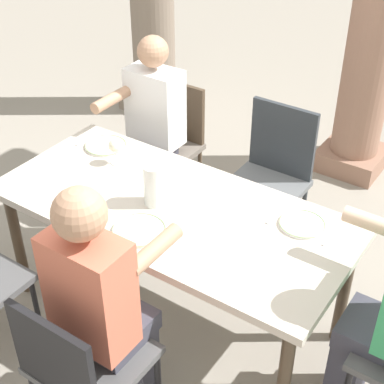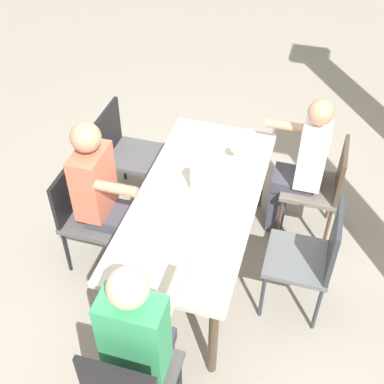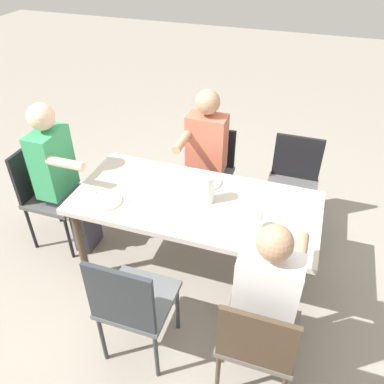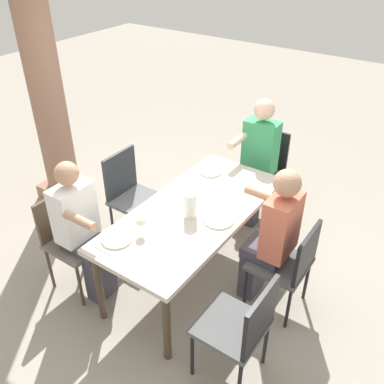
# 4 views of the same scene
# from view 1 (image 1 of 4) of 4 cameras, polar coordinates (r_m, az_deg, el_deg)

# --- Properties ---
(ground_plane) EXTENTS (16.00, 16.00, 0.00)m
(ground_plane) POSITION_cam_1_polar(r_m,az_deg,el_deg) (3.38, -1.75, -11.59)
(ground_plane) COLOR gray
(dining_table) EXTENTS (1.81, 0.83, 0.74)m
(dining_table) POSITION_cam_1_polar(r_m,az_deg,el_deg) (2.93, -1.97, -2.51)
(dining_table) COLOR beige
(dining_table) RESTS_ON ground
(chair_west_north) EXTENTS (0.44, 0.44, 0.88)m
(chair_west_north) POSITION_cam_1_polar(r_m,az_deg,el_deg) (3.90, -2.49, 5.19)
(chair_west_north) COLOR #6A6158
(chair_west_north) RESTS_ON ground
(chair_mid_north) EXTENTS (0.44, 0.44, 0.94)m
(chair_mid_north) POSITION_cam_1_polar(r_m,az_deg,el_deg) (3.55, 7.74, 1.94)
(chair_mid_north) COLOR #5B5E61
(chair_mid_north) RESTS_ON ground
(chair_mid_south) EXTENTS (0.44, 0.44, 0.85)m
(chair_mid_south) POSITION_cam_1_polar(r_m,az_deg,el_deg) (2.55, -10.90, -16.10)
(chair_mid_south) COLOR #4F4F50
(chair_mid_south) RESTS_ON ground
(diner_woman_green) EXTENTS (0.35, 0.49, 1.30)m
(diner_woman_green) POSITION_cam_1_polar(r_m,az_deg,el_deg) (2.47, -8.59, -10.72)
(diner_woman_green) COLOR #3F3F4C
(diner_woman_green) RESTS_ON ground
(diner_guest_third) EXTENTS (0.35, 0.49, 1.26)m
(diner_guest_third) POSITION_cam_1_polar(r_m,az_deg,el_deg) (3.70, -4.21, 6.05)
(diner_guest_third) COLOR #3F3F4C
(diner_guest_third) RESTS_ON ground
(plate_0) EXTENTS (0.24, 0.24, 0.02)m
(plate_0) POSITION_cam_1_polar(r_m,az_deg,el_deg) (3.40, -8.41, 4.50)
(plate_0) COLOR white
(plate_0) RESTS_ON dining_table
(wine_glass_0) EXTENTS (0.08, 0.08, 0.15)m
(wine_glass_0) POSITION_cam_1_polar(r_m,az_deg,el_deg) (3.19, -7.49, 4.44)
(wine_glass_0) COLOR white
(wine_glass_0) RESTS_ON dining_table
(fork_0) EXTENTS (0.02, 0.17, 0.01)m
(fork_0) POSITION_cam_1_polar(r_m,az_deg,el_deg) (3.50, -10.25, 5.09)
(fork_0) COLOR silver
(fork_0) RESTS_ON dining_table
(spoon_0) EXTENTS (0.02, 0.17, 0.01)m
(spoon_0) POSITION_cam_1_polar(r_m,az_deg,el_deg) (3.32, -6.45, 3.70)
(spoon_0) COLOR silver
(spoon_0) RESTS_ON dining_table
(plate_1) EXTENTS (0.25, 0.25, 0.02)m
(plate_1) POSITION_cam_1_polar(r_m,az_deg,el_deg) (2.73, -5.18, -3.72)
(plate_1) COLOR white
(plate_1) RESTS_ON dining_table
(fork_1) EXTENTS (0.03, 0.17, 0.01)m
(fork_1) POSITION_cam_1_polar(r_m,az_deg,el_deg) (2.82, -7.56, -2.72)
(fork_1) COLOR silver
(fork_1) RESTS_ON dining_table
(spoon_1) EXTENTS (0.02, 0.17, 0.01)m
(spoon_1) POSITION_cam_1_polar(r_m,az_deg,el_deg) (2.66, -2.64, -4.95)
(spoon_1) COLOR silver
(spoon_1) RESTS_ON dining_table
(plate_2) EXTENTS (0.22, 0.22, 0.02)m
(plate_2) POSITION_cam_1_polar(r_m,az_deg,el_deg) (2.81, 10.71, -3.09)
(plate_2) COLOR white
(plate_2) RESTS_ON dining_table
(fork_2) EXTENTS (0.03, 0.17, 0.01)m
(fork_2) POSITION_cam_1_polar(r_m,az_deg,el_deg) (2.86, 8.00, -2.17)
(fork_2) COLOR silver
(fork_2) RESTS_ON dining_table
(spoon_2) EXTENTS (0.03, 0.17, 0.01)m
(spoon_2) POSITION_cam_1_polar(r_m,az_deg,el_deg) (2.77, 13.50, -4.22)
(spoon_2) COLOR silver
(spoon_2) RESTS_ON dining_table
(water_pitcher) EXTENTS (0.11, 0.11, 0.22)m
(water_pitcher) POSITION_cam_1_polar(r_m,az_deg,el_deg) (2.86, -3.69, 0.50)
(water_pitcher) COLOR white
(water_pitcher) RESTS_ON dining_table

